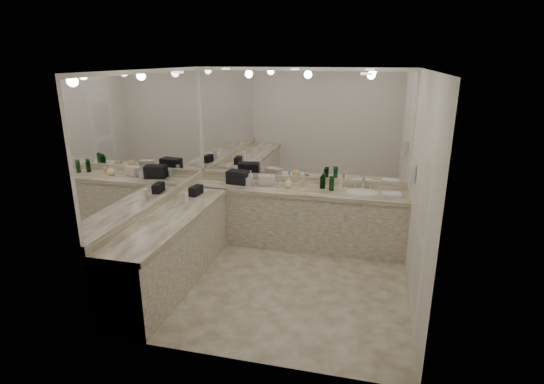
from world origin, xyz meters
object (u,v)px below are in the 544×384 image
(soap_bottle_b, at_px, (249,180))
(hand_towel, at_px, (392,195))
(sink, at_px, (362,193))
(black_toiletry_bag, at_px, (239,177))
(soap_bottle_a, at_px, (251,178))
(wall_phone, at_px, (412,174))
(soap_bottle_c, at_px, (288,183))
(cream_cosmetic_case, at_px, (267,180))

(soap_bottle_b, bearing_deg, hand_towel, -0.25)
(sink, height_order, black_toiletry_bag, black_toiletry_bag)
(hand_towel, relative_size, soap_bottle_a, 1.19)
(hand_towel, height_order, soap_bottle_b, soap_bottle_b)
(wall_phone, bearing_deg, black_toiletry_bag, 167.98)
(sink, bearing_deg, soap_bottle_b, -177.95)
(wall_phone, height_order, soap_bottle_c, wall_phone)
(soap_bottle_a, distance_m, soap_bottle_c, 0.58)
(wall_phone, bearing_deg, cream_cosmetic_case, 164.53)
(cream_cosmetic_case, xyz_separation_m, soap_bottle_a, (-0.23, -0.06, 0.04))
(cream_cosmetic_case, distance_m, hand_towel, 1.83)
(wall_phone, relative_size, soap_bottle_a, 1.11)
(black_toiletry_bag, height_order, soap_bottle_a, soap_bottle_a)
(soap_bottle_c, bearing_deg, hand_towel, -1.75)
(cream_cosmetic_case, distance_m, soap_bottle_c, 0.36)
(sink, xyz_separation_m, soap_bottle_c, (-1.07, -0.02, 0.09))
(wall_phone, distance_m, soap_bottle_b, 2.33)
(cream_cosmetic_case, height_order, soap_bottle_b, soap_bottle_b)
(cream_cosmetic_case, bearing_deg, wall_phone, -35.28)
(soap_bottle_a, xyz_separation_m, soap_bottle_b, (-0.01, -0.06, -0.01))
(wall_phone, bearing_deg, hand_towel, 115.17)
(soap_bottle_b, bearing_deg, cream_cosmetic_case, 26.77)
(wall_phone, xyz_separation_m, soap_bottle_a, (-2.25, 0.50, -0.34))
(hand_towel, height_order, soap_bottle_c, soap_bottle_c)
(hand_towel, height_order, soap_bottle_a, soap_bottle_a)
(wall_phone, distance_m, soap_bottle_c, 1.78)
(wall_phone, height_order, soap_bottle_b, wall_phone)
(soap_bottle_c, bearing_deg, black_toiletry_bag, 176.65)
(sink, bearing_deg, black_toiletry_bag, 179.31)
(soap_bottle_b, bearing_deg, soap_bottle_c, 3.48)
(soap_bottle_a, height_order, soap_bottle_b, soap_bottle_a)
(soap_bottle_b, bearing_deg, black_toiletry_bag, 157.10)
(wall_phone, distance_m, hand_towel, 0.64)
(sink, height_order, soap_bottle_c, soap_bottle_c)
(cream_cosmetic_case, distance_m, soap_bottle_a, 0.24)
(soap_bottle_a, bearing_deg, hand_towel, -1.92)
(cream_cosmetic_case, relative_size, hand_towel, 0.92)
(sink, xyz_separation_m, wall_phone, (0.61, -0.50, 0.46))
(wall_phone, xyz_separation_m, black_toiletry_bag, (-2.45, 0.52, -0.35))
(sink, relative_size, soap_bottle_a, 2.03)
(sink, bearing_deg, soap_bottle_a, 179.99)
(cream_cosmetic_case, height_order, soap_bottle_c, soap_bottle_c)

